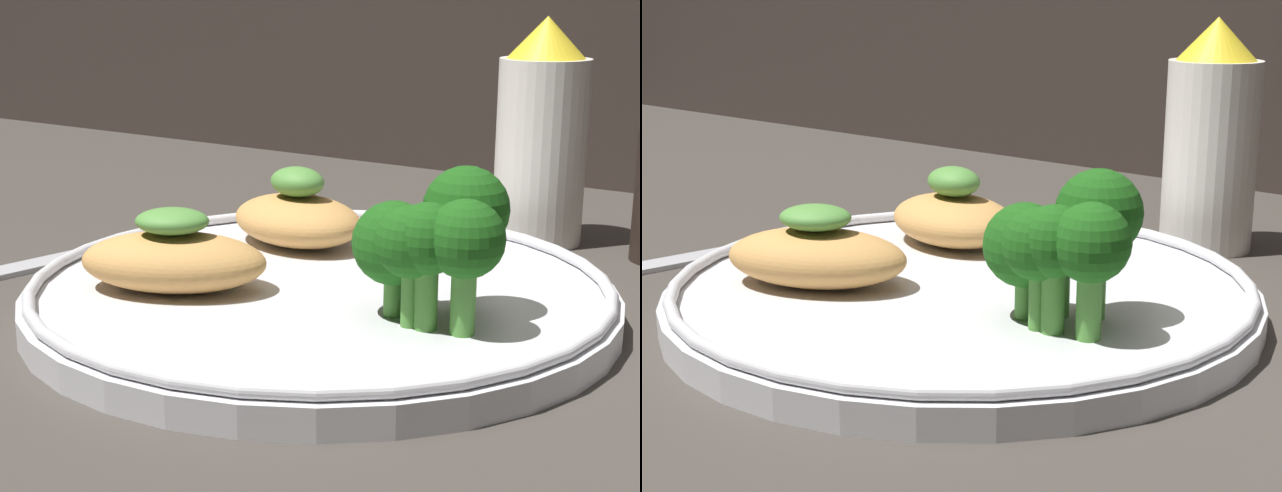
# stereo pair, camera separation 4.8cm
# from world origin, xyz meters

# --- Properties ---
(ground_plane) EXTENTS (1.80, 1.80, 0.01)m
(ground_plane) POSITION_xyz_m (0.00, 0.00, -0.01)
(ground_plane) COLOR #3D3833
(plate) EXTENTS (0.29, 0.29, 0.02)m
(plate) POSITION_xyz_m (0.00, 0.00, 0.01)
(plate) COLOR silver
(plate) RESTS_ON ground_plane
(grilled_meat_front) EXTENTS (0.11, 0.09, 0.04)m
(grilled_meat_front) POSITION_xyz_m (-0.05, -0.05, 0.03)
(grilled_meat_front) COLOR tan
(grilled_meat_front) RESTS_ON plate
(grilled_meat_middle) EXTENTS (0.10, 0.08, 0.04)m
(grilled_meat_middle) POSITION_xyz_m (-0.05, 0.06, 0.03)
(grilled_meat_middle) COLOR tan
(grilled_meat_middle) RESTS_ON plate
(broccoli_bunch) EXTENTS (0.07, 0.06, 0.07)m
(broccoli_bunch) POSITION_xyz_m (0.07, -0.02, 0.05)
(broccoli_bunch) COLOR #4C8E38
(broccoli_bunch) RESTS_ON plate
(sauce_bottle) EXTENTS (0.06, 0.06, 0.14)m
(sauce_bottle) POSITION_xyz_m (0.04, 0.19, 0.07)
(sauce_bottle) COLOR white
(sauce_bottle) RESTS_ON ground_plane
(fork) EXTENTS (0.05, 0.19, 0.01)m
(fork) POSITION_xyz_m (-0.18, -0.02, 0.00)
(fork) COLOR #B2B2B7
(fork) RESTS_ON ground_plane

